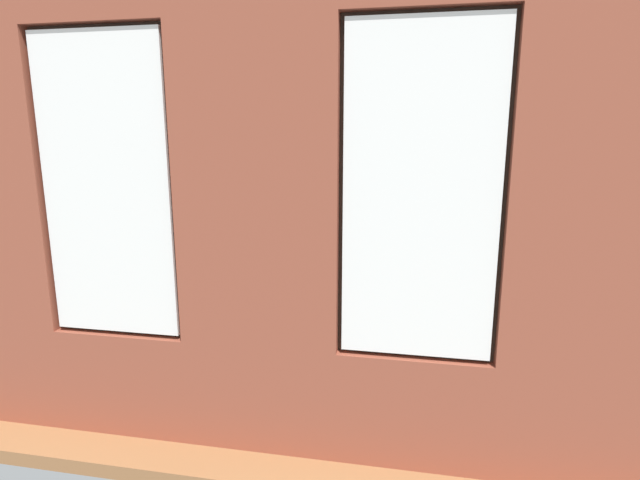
{
  "coord_description": "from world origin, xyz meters",
  "views": [
    {
      "loc": [
        -0.93,
        5.35,
        2.03
      ],
      "look_at": [
        0.02,
        0.4,
        0.95
      ],
      "focal_mm": 28.0,
      "sensor_mm": 36.0,
      "label": 1
    }
  ],
  "objects_px": {
    "tv_flatscreen": "(109,227)",
    "potted_plant_near_tv": "(102,272)",
    "couch_by_window": "(241,353)",
    "media_console": "(113,275)",
    "remote_silver": "(315,271)",
    "papasan_chair": "(322,243)",
    "couch_left": "(558,308)",
    "potted_plant_by_left_couch": "(496,257)",
    "potted_plant_between_couches": "(418,322)",
    "potted_plant_beside_window_right": "(69,301)",
    "candle_jar": "(292,272)",
    "coffee_table": "(327,279)",
    "remote_gray": "(358,272)",
    "remote_black": "(327,274)",
    "cup_ceramic": "(333,275)"
  },
  "relations": [
    {
      "from": "remote_silver",
      "to": "coffee_table",
      "type": "bearing_deg",
      "value": 34.79
    },
    {
      "from": "cup_ceramic",
      "to": "tv_flatscreen",
      "type": "xyz_separation_m",
      "value": [
        2.78,
        0.0,
        0.47
      ]
    },
    {
      "from": "couch_left",
      "to": "remote_silver",
      "type": "relative_size",
      "value": 11.49
    },
    {
      "from": "potted_plant_beside_window_right",
      "to": "couch_left",
      "type": "bearing_deg",
      "value": -157.76
    },
    {
      "from": "remote_black",
      "to": "remote_silver",
      "type": "distance_m",
      "value": 0.19
    },
    {
      "from": "couch_left",
      "to": "remote_black",
      "type": "height_order",
      "value": "couch_left"
    },
    {
      "from": "couch_by_window",
      "to": "potted_plant_between_couches",
      "type": "relative_size",
      "value": 1.81
    },
    {
      "from": "remote_black",
      "to": "couch_left",
      "type": "bearing_deg",
      "value": 69.8
    },
    {
      "from": "coffee_table",
      "to": "papasan_chair",
      "type": "distance_m",
      "value": 1.52
    },
    {
      "from": "tv_flatscreen",
      "to": "potted_plant_near_tv",
      "type": "xyz_separation_m",
      "value": [
        -0.55,
        1.0,
        -0.27
      ]
    },
    {
      "from": "potted_plant_between_couches",
      "to": "candle_jar",
      "type": "bearing_deg",
      "value": -52.73
    },
    {
      "from": "couch_left",
      "to": "potted_plant_between_couches",
      "type": "xyz_separation_m",
      "value": [
        1.39,
        1.55,
        0.34
      ]
    },
    {
      "from": "remote_silver",
      "to": "papasan_chair",
      "type": "distance_m",
      "value": 1.39
    },
    {
      "from": "coffee_table",
      "to": "potted_plant_between_couches",
      "type": "xyz_separation_m",
      "value": [
        -1.04,
        2.0,
        0.31
      ]
    },
    {
      "from": "potted_plant_between_couches",
      "to": "potted_plant_near_tv",
      "type": "relative_size",
      "value": 1.06
    },
    {
      "from": "remote_gray",
      "to": "media_console",
      "type": "bearing_deg",
      "value": 167.2
    },
    {
      "from": "coffee_table",
      "to": "tv_flatscreen",
      "type": "relative_size",
      "value": 1.35
    },
    {
      "from": "coffee_table",
      "to": "candle_jar",
      "type": "distance_m",
      "value": 0.42
    },
    {
      "from": "coffee_table",
      "to": "remote_gray",
      "type": "height_order",
      "value": "remote_gray"
    },
    {
      "from": "couch_by_window",
      "to": "potted_plant_beside_window_right",
      "type": "xyz_separation_m",
      "value": [
        1.41,
        0.1,
        0.38
      ]
    },
    {
      "from": "candle_jar",
      "to": "tv_flatscreen",
      "type": "distance_m",
      "value": 2.35
    },
    {
      "from": "papasan_chair",
      "to": "remote_silver",
      "type": "bearing_deg",
      "value": 97.16
    },
    {
      "from": "couch_left",
      "to": "potted_plant_by_left_couch",
      "type": "xyz_separation_m",
      "value": [
        0.4,
        -1.4,
        0.15
      ]
    },
    {
      "from": "couch_left",
      "to": "remote_gray",
      "type": "xyz_separation_m",
      "value": [
        2.08,
        -0.61,
        0.09
      ]
    },
    {
      "from": "remote_black",
      "to": "tv_flatscreen",
      "type": "xyz_separation_m",
      "value": [
        2.68,
        0.14,
        0.5
      ]
    },
    {
      "from": "potted_plant_between_couches",
      "to": "remote_gray",
      "type": "bearing_deg",
      "value": -72.23
    },
    {
      "from": "candle_jar",
      "to": "tv_flatscreen",
      "type": "bearing_deg",
      "value": 0.08
    },
    {
      "from": "remote_gray",
      "to": "potted_plant_between_couches",
      "type": "xyz_separation_m",
      "value": [
        -0.69,
        2.16,
        0.25
      ]
    },
    {
      "from": "media_console",
      "to": "tv_flatscreen",
      "type": "distance_m",
      "value": 0.62
    },
    {
      "from": "potted_plant_near_tv",
      "to": "remote_black",
      "type": "bearing_deg",
      "value": -152.01
    },
    {
      "from": "potted_plant_between_couches",
      "to": "potted_plant_beside_window_right",
      "type": "bearing_deg",
      "value": 3.19
    },
    {
      "from": "couch_left",
      "to": "tv_flatscreen",
      "type": "height_order",
      "value": "tv_flatscreen"
    },
    {
      "from": "couch_by_window",
      "to": "media_console",
      "type": "relative_size",
      "value": 1.68
    },
    {
      "from": "couch_by_window",
      "to": "remote_black",
      "type": "height_order",
      "value": "couch_by_window"
    },
    {
      "from": "potted_plant_between_couches",
      "to": "potted_plant_near_tv",
      "type": "bearing_deg",
      "value": -15.34
    },
    {
      "from": "couch_left",
      "to": "potted_plant_by_left_couch",
      "type": "relative_size",
      "value": 2.72
    },
    {
      "from": "remote_gray",
      "to": "remote_black",
      "type": "xyz_separation_m",
      "value": [
        0.35,
        0.16,
        0.0
      ]
    },
    {
      "from": "remote_silver",
      "to": "tv_flatscreen",
      "type": "height_order",
      "value": "tv_flatscreen"
    },
    {
      "from": "couch_by_window",
      "to": "remote_black",
      "type": "bearing_deg",
      "value": -98.94
    },
    {
      "from": "couch_left",
      "to": "potted_plant_by_left_couch",
      "type": "height_order",
      "value": "couch_left"
    },
    {
      "from": "cup_ceramic",
      "to": "remote_gray",
      "type": "height_order",
      "value": "cup_ceramic"
    },
    {
      "from": "coffee_table",
      "to": "remote_silver",
      "type": "distance_m",
      "value": 0.2
    },
    {
      "from": "couch_left",
      "to": "coffee_table",
      "type": "height_order",
      "value": "couch_left"
    },
    {
      "from": "remote_silver",
      "to": "media_console",
      "type": "bearing_deg",
      "value": -104.55
    },
    {
      "from": "couch_left",
      "to": "potted_plant_near_tv",
      "type": "distance_m",
      "value": 4.63
    },
    {
      "from": "papasan_chair",
      "to": "potted_plant_between_couches",
      "type": "xyz_separation_m",
      "value": [
        -1.37,
        3.49,
        0.22
      ]
    },
    {
      "from": "potted_plant_between_couches",
      "to": "potted_plant_beside_window_right",
      "type": "height_order",
      "value": "potted_plant_beside_window_right"
    },
    {
      "from": "cup_ceramic",
      "to": "potted_plant_by_left_couch",
      "type": "xyz_separation_m",
      "value": [
        -1.94,
        -1.08,
        0.03
      ]
    },
    {
      "from": "papasan_chair",
      "to": "cup_ceramic",
      "type": "bearing_deg",
      "value": 104.77
    },
    {
      "from": "candle_jar",
      "to": "media_console",
      "type": "relative_size",
      "value": 0.1
    }
  ]
}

